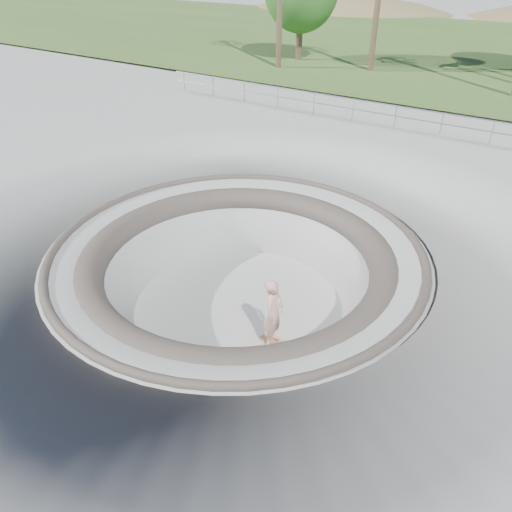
% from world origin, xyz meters
% --- Properties ---
extents(ground, '(180.00, 180.00, 0.00)m').
position_xyz_m(ground, '(0.00, 0.00, 0.00)').
color(ground, '#A7A6A1').
rests_on(ground, ground).
extents(skate_bowl, '(14.00, 14.00, 4.10)m').
position_xyz_m(skate_bowl, '(0.00, 0.00, -1.83)').
color(skate_bowl, '#A7A6A1').
rests_on(skate_bowl, ground).
extents(grass_strip, '(180.00, 36.00, 0.12)m').
position_xyz_m(grass_strip, '(0.00, 34.00, 0.22)').
color(grass_strip, '#375A24').
rests_on(grass_strip, ground).
extents(safety_railing, '(25.00, 0.06, 1.03)m').
position_xyz_m(safety_railing, '(0.00, 12.00, 0.69)').
color(safety_railing, '#989BA1').
rests_on(safety_railing, ground).
extents(skateboard, '(0.82, 0.41, 0.08)m').
position_xyz_m(skateboard, '(1.75, -0.92, -1.83)').
color(skateboard, '#996B3D').
rests_on(skateboard, ground).
extents(skater, '(0.59, 0.78, 1.94)m').
position_xyz_m(skater, '(1.75, -0.92, -0.85)').
color(skater, '#D39F88').
rests_on(skater, skateboard).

